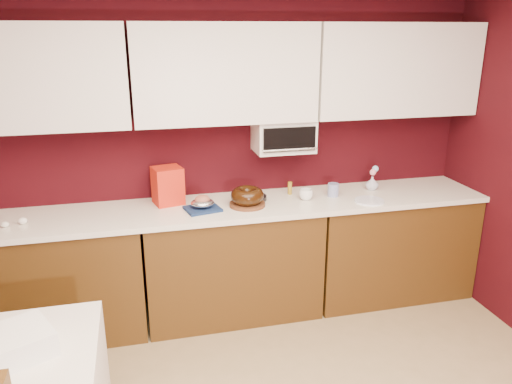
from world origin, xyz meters
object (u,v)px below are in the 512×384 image
Objects in this scene: toaster_oven at (283,135)px; pandoro_box at (168,186)px; bundt_cake at (247,196)px; flower_vase at (372,182)px; coffee_mug at (306,194)px; newspaper_stack at (11,345)px; blue_jar at (333,190)px; foil_ham_nest at (202,203)px.

toaster_oven is 0.96m from pandoro_box.
flower_vase is (1.08, 0.14, -0.02)m from bundt_cake.
pandoro_box is (-0.56, 0.20, 0.06)m from bundt_cake.
coffee_mug is 2.28m from newspaper_stack.
blue_jar is (1.27, -0.13, -0.09)m from pandoro_box.
foil_ham_nest is 0.32m from pandoro_box.
blue_jar is at bearing -22.25° from toaster_oven.
newspaper_stack is at bearing -146.82° from blue_jar.
toaster_oven is 0.58m from blue_jar.
pandoro_box is 1.64m from flower_vase.
flower_vase reaches higher than foil_ham_nest.
bundt_cake is 1.44× the size of foil_ham_nest.
bundt_cake is at bearing 43.30° from newspaper_stack.
coffee_mug is (0.13, -0.19, -0.42)m from toaster_oven.
coffee_mug is 0.99× the size of blue_jar.
newspaper_stack is at bearing -132.17° from pandoro_box.
toaster_oven reaches higher than foil_ham_nest.
bundt_cake is 0.88× the size of pandoro_box.
bundt_cake is (-0.34, -0.22, -0.39)m from toaster_oven.
bundt_cake is 0.71m from blue_jar.
toaster_oven is 0.56m from bundt_cake.
blue_jar reaches higher than newspaper_stack.
foil_ham_nest is 1.67× the size of blue_jar.
foil_ham_nest is 1.68× the size of coffee_mug.
blue_jar is 0.82× the size of flower_vase.
toaster_oven is at bearing 174.38° from flower_vase.
coffee_mug is at bearing 3.55° from bundt_cake.
coffee_mug is 0.31× the size of newspaper_stack.
flower_vase is at bearing -5.62° from toaster_oven.
pandoro_box is 1.72m from newspaper_stack.
coffee_mug is 0.62m from flower_vase.
coffee_mug is at bearing -171.46° from blue_jar.
foil_ham_nest is 0.61× the size of pandoro_box.
newspaper_stack is (-1.04, -1.29, -0.15)m from foil_ham_nest.
newspaper_stack is (-1.85, -1.33, -0.14)m from coffee_mug.
bundt_cake is 0.47m from coffee_mug.
blue_jar is 0.31× the size of newspaper_stack.
pandoro_box is 2.23× the size of flower_vase.
flower_vase is (0.61, 0.11, 0.01)m from coffee_mug.
newspaper_stack is (-0.81, -1.49, -0.23)m from pandoro_box.
pandoro_box is 1.28m from blue_jar.
toaster_oven reaches higher than blue_jar.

